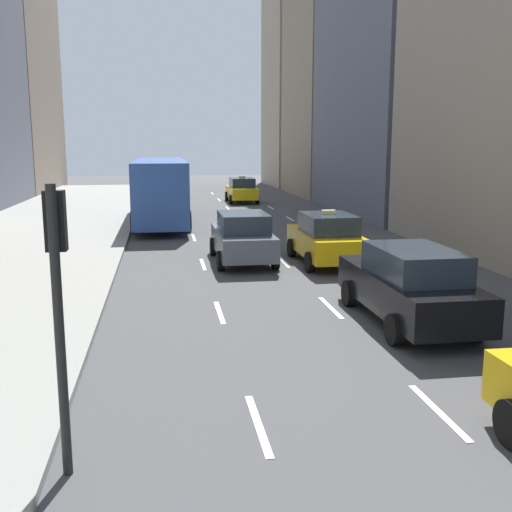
{
  "coord_description": "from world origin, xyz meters",
  "views": [
    {
      "loc": [
        -1.49,
        -0.05,
        4.04
      ],
      "look_at": [
        0.82,
        14.77,
        1.23
      ],
      "focal_mm": 42.0,
      "sensor_mm": 36.0,
      "label": 1
    }
  ],
  "objects_px": {
    "sedan_black_near": "(409,284)",
    "sedan_silver_behind": "(243,237)",
    "city_bus": "(160,189)",
    "taxi_lead": "(242,190)",
    "taxi_second": "(326,238)",
    "traffic_light_pole": "(58,284)"
  },
  "relations": [
    {
      "from": "sedan_silver_behind",
      "to": "sedan_black_near",
      "type": "bearing_deg",
      "value": -70.03
    },
    {
      "from": "sedan_black_near",
      "to": "city_bus",
      "type": "distance_m",
      "value": 19.65
    },
    {
      "from": "city_bus",
      "to": "traffic_light_pole",
      "type": "distance_m",
      "value": 24.2
    },
    {
      "from": "taxi_lead",
      "to": "sedan_silver_behind",
      "type": "height_order",
      "value": "taxi_lead"
    },
    {
      "from": "taxi_lead",
      "to": "sedan_black_near",
      "type": "relative_size",
      "value": 0.89
    },
    {
      "from": "taxi_lead",
      "to": "taxi_second",
      "type": "xyz_separation_m",
      "value": [
        0.0,
        -22.23,
        0.0
      ]
    },
    {
      "from": "sedan_black_near",
      "to": "sedan_silver_behind",
      "type": "distance_m",
      "value": 8.2
    },
    {
      "from": "taxi_lead",
      "to": "taxi_second",
      "type": "relative_size",
      "value": 1.0
    },
    {
      "from": "taxi_lead",
      "to": "taxi_second",
      "type": "bearing_deg",
      "value": -90.0
    },
    {
      "from": "city_bus",
      "to": "taxi_lead",
      "type": "bearing_deg",
      "value": 61.73
    },
    {
      "from": "sedan_silver_behind",
      "to": "city_bus",
      "type": "distance_m",
      "value": 11.49
    },
    {
      "from": "city_bus",
      "to": "traffic_light_pole",
      "type": "xyz_separation_m",
      "value": [
        -1.14,
        -24.17,
        0.62
      ]
    },
    {
      "from": "sedan_silver_behind",
      "to": "taxi_second",
      "type": "bearing_deg",
      "value": -13.69
    },
    {
      "from": "taxi_second",
      "to": "taxi_lead",
      "type": "bearing_deg",
      "value": 90.0
    },
    {
      "from": "taxi_lead",
      "to": "taxi_second",
      "type": "distance_m",
      "value": 22.23
    },
    {
      "from": "traffic_light_pole",
      "to": "sedan_black_near",
      "type": "bearing_deg",
      "value": 38.42
    },
    {
      "from": "sedan_black_near",
      "to": "sedan_silver_behind",
      "type": "height_order",
      "value": "sedan_black_near"
    },
    {
      "from": "sedan_black_near",
      "to": "sedan_silver_behind",
      "type": "xyz_separation_m",
      "value": [
        -2.8,
        7.7,
        -0.02
      ]
    },
    {
      "from": "sedan_silver_behind",
      "to": "city_bus",
      "type": "height_order",
      "value": "city_bus"
    },
    {
      "from": "taxi_second",
      "to": "traffic_light_pole",
      "type": "bearing_deg",
      "value": -118.61
    },
    {
      "from": "sedan_black_near",
      "to": "sedan_silver_behind",
      "type": "bearing_deg",
      "value": 109.97
    },
    {
      "from": "sedan_black_near",
      "to": "traffic_light_pole",
      "type": "bearing_deg",
      "value": -141.58
    }
  ]
}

